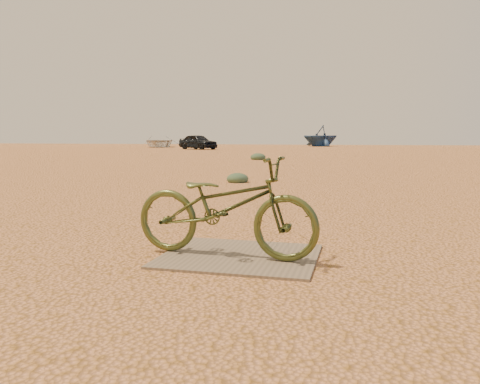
% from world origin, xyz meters
% --- Properties ---
extents(ground, '(120.00, 120.00, 0.00)m').
position_xyz_m(ground, '(0.00, 0.00, 0.00)').
color(ground, '#DF8E5C').
rests_on(ground, ground).
extents(plywood_board, '(1.38, 1.17, 0.02)m').
position_xyz_m(plywood_board, '(-0.14, 0.12, 0.01)').
color(plywood_board, '#77674E').
rests_on(plywood_board, ground).
extents(bicycle, '(1.74, 0.73, 0.89)m').
position_xyz_m(bicycle, '(-0.27, 0.06, 0.47)').
color(bicycle, '#465023').
rests_on(bicycle, plywood_board).
extents(car, '(4.02, 3.19, 1.28)m').
position_xyz_m(car, '(-12.59, 34.10, 0.64)').
color(car, black).
rests_on(car, ground).
extents(boat_near_left, '(5.39, 6.54, 1.18)m').
position_xyz_m(boat_near_left, '(-19.30, 40.98, 0.59)').
color(boat_near_left, silver).
rests_on(boat_near_left, ground).
extents(boat_far_left, '(5.92, 5.87, 2.36)m').
position_xyz_m(boat_far_left, '(-3.45, 49.00, 1.18)').
color(boat_far_left, navy).
rests_on(boat_far_left, ground).
extents(kale_a, '(0.52, 0.52, 0.29)m').
position_xyz_m(kale_a, '(-1.94, 6.88, 0.00)').
color(kale_a, '#496444').
rests_on(kale_a, ground).
extents(kale_c, '(0.72, 0.72, 0.40)m').
position_xyz_m(kale_c, '(-3.78, 17.72, 0.00)').
color(kale_c, '#496444').
rests_on(kale_c, ground).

